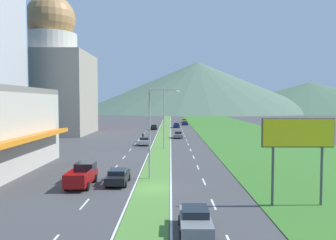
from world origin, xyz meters
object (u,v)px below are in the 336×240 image
object	(u,v)px
car_2	(118,176)
car_4	(184,121)
pickup_truck_0	(82,175)
motorcycle_rider	(143,138)
car_6	(195,220)
car_3	(145,141)
street_lamp_near	(153,127)
car_7	(178,135)
billboard_roadside	(298,138)
car_5	(185,123)
car_1	(176,125)
street_lamp_mid	(162,114)
car_0	(154,127)

from	to	relation	value
car_2	car_4	distance (m)	98.61
pickup_truck_0	motorcycle_rider	size ratio (longest dim) A/B	2.70
car_6	motorcycle_rider	size ratio (longest dim) A/B	2.18
car_2	car_6	bearing A→B (deg)	-151.49
pickup_truck_0	motorcycle_rider	world-z (taller)	pickup_truck_0
car_3	car_6	bearing A→B (deg)	-171.44
street_lamp_near	car_7	xyz separation A→B (m)	(3.56, 40.41, -4.73)
car_3	car_4	distance (m)	68.74
street_lamp_near	billboard_roadside	size ratio (longest dim) A/B	1.39
car_4	car_2	bearing A→B (deg)	-6.11
car_3	car_5	bearing A→B (deg)	-10.08
car_6	pickup_truck_0	bearing A→B (deg)	-139.43
car_3	pickup_truck_0	size ratio (longest dim) A/B	0.78
street_lamp_near	car_1	bearing A→B (deg)	87.04
car_3	car_6	xyz separation A→B (m)	(6.38, -42.40, 0.01)
street_lamp_mid	car_4	world-z (taller)	street_lamp_mid
car_1	billboard_roadside	bearing A→B (deg)	5.60
street_lamp_mid	car_5	size ratio (longest dim) A/B	2.20
car_7	motorcycle_rider	world-z (taller)	motorcycle_rider
car_2	car_4	world-z (taller)	car_2
street_lamp_near	street_lamp_mid	size ratio (longest dim) A/B	0.90
billboard_roadside	car_2	distance (m)	17.11
car_4	pickup_truck_0	world-z (taller)	pickup_truck_0
pickup_truck_0	car_5	bearing A→B (deg)	-8.95
street_lamp_near	pickup_truck_0	distance (m)	8.54
motorcycle_rider	car_4	bearing A→B (deg)	-9.79
car_6	car_7	world-z (taller)	car_6
car_1	car_2	size ratio (longest dim) A/B	0.89
car_5	street_lamp_near	bearing A→B (deg)	-4.74
car_3	car_4	world-z (taller)	car_3
billboard_roadside	pickup_truck_0	bearing A→B (deg)	161.00
billboard_roadside	car_7	world-z (taller)	billboard_roadside
billboard_roadside	car_7	bearing A→B (deg)	99.29
car_5	car_7	bearing A→B (deg)	-4.48
car_3	motorcycle_rider	world-z (taller)	motorcycle_rider
car_1	motorcycle_rider	bearing A→B (deg)	-10.77
billboard_roadside	pickup_truck_0	distance (m)	19.90
car_2	car_3	distance (m)	30.07
car_1	car_3	bearing A→B (deg)	-8.70
car_3	car_2	bearing A→B (deg)	179.40
street_lamp_mid	motorcycle_rider	xyz separation A→B (m)	(-4.19, 9.83, -5.20)
car_1	car_2	world-z (taller)	car_1
car_2	car_7	size ratio (longest dim) A/B	1.03
street_lamp_near	car_0	xyz separation A→B (m)	(-3.06, 63.77, -4.72)
car_0	pickup_truck_0	size ratio (longest dim) A/B	0.74
car_2	car_5	bearing A→B (deg)	-6.82
car_4	car_6	world-z (taller)	car_6
car_3	car_5	distance (m)	57.09
car_3	motorcycle_rider	size ratio (longest dim) A/B	2.11
car_7	car_2	bearing A→B (deg)	-9.19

